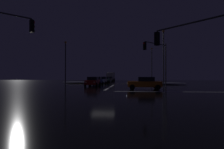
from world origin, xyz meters
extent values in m
cube|color=black|center=(0.00, 0.00, -0.05)|extent=(120.00, 120.00, 0.10)
cube|color=white|center=(0.00, 8.11, 0.00)|extent=(0.35, 13.89, 0.01)
cube|color=yellow|center=(0.00, 19.71, 0.00)|extent=(22.00, 0.15, 0.01)
cube|color=white|center=(8.21, 0.00, 0.00)|extent=(13.89, 0.40, 0.01)
ellipsoid|color=white|center=(-8.91, 21.65, 0.20)|extent=(7.40, 1.50, 0.41)
ellipsoid|color=white|center=(8.91, 16.67, 0.21)|extent=(11.08, 1.50, 0.43)
cube|color=maroon|center=(-3.13, 9.88, 0.67)|extent=(1.80, 4.20, 0.70)
cube|color=black|center=(-3.13, 10.08, 1.29)|extent=(1.60, 2.00, 0.55)
cylinder|color=black|center=(-2.23, 8.33, 0.32)|extent=(0.22, 0.64, 0.64)
cylinder|color=black|center=(-4.03, 8.33, 0.32)|extent=(0.22, 0.64, 0.64)
cylinder|color=black|center=(-2.23, 11.43, 0.32)|extent=(0.22, 0.64, 0.64)
cylinder|color=black|center=(-4.03, 11.43, 0.32)|extent=(0.22, 0.64, 0.64)
sphere|color=#F9EFC6|center=(-2.48, 7.76, 0.72)|extent=(0.22, 0.22, 0.22)
sphere|color=#F9EFC6|center=(-3.78, 7.76, 0.72)|extent=(0.22, 0.22, 0.22)
cube|color=navy|center=(-3.45, 15.41, 0.67)|extent=(1.80, 4.20, 0.70)
cube|color=black|center=(-3.45, 15.61, 1.29)|extent=(1.60, 2.00, 0.55)
cylinder|color=black|center=(-2.55, 13.86, 0.32)|extent=(0.22, 0.64, 0.64)
cylinder|color=black|center=(-4.35, 13.86, 0.32)|extent=(0.22, 0.64, 0.64)
cylinder|color=black|center=(-2.55, 16.96, 0.32)|extent=(0.22, 0.64, 0.64)
cylinder|color=black|center=(-4.35, 16.96, 0.32)|extent=(0.22, 0.64, 0.64)
sphere|color=#F9EFC6|center=(-2.80, 13.29, 0.72)|extent=(0.22, 0.22, 0.22)
sphere|color=#F9EFC6|center=(-4.10, 13.29, 0.72)|extent=(0.22, 0.22, 0.22)
cube|color=silver|center=(-3.15, 21.62, 0.67)|extent=(1.80, 4.20, 0.70)
cube|color=black|center=(-3.15, 21.82, 1.29)|extent=(1.60, 2.00, 0.55)
cylinder|color=black|center=(-2.25, 20.07, 0.32)|extent=(0.22, 0.64, 0.64)
cylinder|color=black|center=(-4.05, 20.07, 0.32)|extent=(0.22, 0.64, 0.64)
cylinder|color=black|center=(-2.25, 23.17, 0.32)|extent=(0.22, 0.64, 0.64)
cylinder|color=black|center=(-4.05, 23.17, 0.32)|extent=(0.22, 0.64, 0.64)
sphere|color=#F9EFC6|center=(-2.50, 19.50, 0.72)|extent=(0.22, 0.22, 0.22)
sphere|color=#F9EFC6|center=(-3.80, 19.50, 0.72)|extent=(0.22, 0.22, 0.22)
cube|color=#14512D|center=(-3.13, 26.97, 0.67)|extent=(1.80, 4.20, 0.70)
cube|color=black|center=(-3.13, 27.17, 1.29)|extent=(1.60, 2.00, 0.55)
cylinder|color=black|center=(-2.23, 25.42, 0.32)|extent=(0.22, 0.64, 0.64)
cylinder|color=black|center=(-4.03, 25.42, 0.32)|extent=(0.22, 0.64, 0.64)
cylinder|color=black|center=(-2.23, 28.52, 0.32)|extent=(0.22, 0.64, 0.64)
cylinder|color=black|center=(-4.03, 28.52, 0.32)|extent=(0.22, 0.64, 0.64)
sphere|color=#F9EFC6|center=(-2.48, 24.85, 0.72)|extent=(0.22, 0.22, 0.22)
sphere|color=#F9EFC6|center=(-3.78, 24.85, 0.72)|extent=(0.22, 0.22, 0.22)
cube|color=#B7B7BC|center=(-3.80, 32.35, 0.67)|extent=(1.80, 4.20, 0.70)
cube|color=black|center=(-3.80, 32.55, 1.29)|extent=(1.60, 2.00, 0.55)
cylinder|color=black|center=(-2.90, 30.80, 0.32)|extent=(0.22, 0.64, 0.64)
cylinder|color=black|center=(-4.70, 30.80, 0.32)|extent=(0.22, 0.64, 0.64)
cylinder|color=black|center=(-2.90, 33.90, 0.32)|extent=(0.22, 0.64, 0.64)
cylinder|color=black|center=(-4.70, 33.90, 0.32)|extent=(0.22, 0.64, 0.64)
sphere|color=#F9EFC6|center=(-3.15, 30.23, 0.72)|extent=(0.22, 0.22, 0.22)
sphere|color=#F9EFC6|center=(-4.45, 30.23, 0.72)|extent=(0.22, 0.22, 0.22)
cube|color=slate|center=(-3.22, 37.65, 0.67)|extent=(1.80, 4.20, 0.70)
cube|color=black|center=(-3.22, 37.85, 1.29)|extent=(1.60, 2.00, 0.55)
cylinder|color=black|center=(-2.32, 36.10, 0.32)|extent=(0.22, 0.64, 0.64)
cylinder|color=black|center=(-4.12, 36.10, 0.32)|extent=(0.22, 0.64, 0.64)
cylinder|color=black|center=(-2.32, 39.20, 0.32)|extent=(0.22, 0.64, 0.64)
cylinder|color=black|center=(-4.12, 39.20, 0.32)|extent=(0.22, 0.64, 0.64)
sphere|color=#F9EFC6|center=(-2.57, 35.53, 0.72)|extent=(0.22, 0.22, 0.22)
sphere|color=#F9EFC6|center=(-3.87, 35.53, 0.72)|extent=(0.22, 0.22, 0.22)
cube|color=beige|center=(-3.52, 42.46, 1.63)|extent=(2.40, 2.20, 2.30)
cube|color=silver|center=(-3.52, 46.96, 1.78)|extent=(2.40, 5.00, 2.60)
cylinder|color=black|center=(-2.32, 43.06, 0.48)|extent=(0.28, 0.96, 0.96)
cylinder|color=black|center=(-4.72, 43.06, 0.48)|extent=(0.28, 0.96, 0.96)
cylinder|color=black|center=(-2.32, 47.76, 0.48)|extent=(0.28, 0.96, 0.96)
cylinder|color=black|center=(-4.72, 47.76, 0.48)|extent=(0.28, 0.96, 0.96)
sphere|color=#F9EFC6|center=(-2.67, 41.31, 1.03)|extent=(0.26, 0.26, 0.26)
sphere|color=#F9EFC6|center=(-4.37, 41.31, 1.03)|extent=(0.26, 0.26, 0.26)
cube|color=#C66014|center=(4.80, 3.47, 0.67)|extent=(4.20, 1.80, 0.70)
cube|color=black|center=(5.00, 3.47, 1.29)|extent=(2.00, 1.60, 0.55)
cylinder|color=black|center=(3.25, 2.57, 0.32)|extent=(0.64, 0.22, 0.64)
cylinder|color=black|center=(3.25, 4.37, 0.32)|extent=(0.64, 0.22, 0.64)
cylinder|color=black|center=(6.35, 2.57, 0.32)|extent=(0.64, 0.22, 0.64)
cylinder|color=black|center=(6.35, 4.37, 0.32)|extent=(0.64, 0.22, 0.64)
sphere|color=#F9EFC6|center=(2.68, 2.82, 0.72)|extent=(0.22, 0.22, 0.22)
sphere|color=#F9EFC6|center=(2.68, 4.12, 0.72)|extent=(0.22, 0.22, 0.22)
cube|color=black|center=(-5.27, -5.27, 5.82)|extent=(0.46, 0.46, 1.05)
sphere|color=red|center=(-5.15, -5.15, 6.16)|extent=(0.22, 0.22, 0.22)
sphere|color=black|center=(-5.15, -5.15, 5.82)|extent=(0.22, 0.22, 0.22)
sphere|color=black|center=(-5.15, -5.15, 5.47)|extent=(0.22, 0.22, 0.22)
cylinder|color=#4C4C51|center=(6.77, -6.77, 5.25)|extent=(3.57, 3.57, 0.12)
cube|color=black|center=(5.03, -5.03, 4.62)|extent=(0.46, 0.46, 1.05)
sphere|color=red|center=(4.91, -4.91, 4.97)|extent=(0.22, 0.22, 0.22)
sphere|color=black|center=(4.91, -4.91, 4.62)|extent=(0.22, 0.22, 0.22)
sphere|color=black|center=(4.91, -4.91, 4.28)|extent=(0.22, 0.22, 0.22)
cylinder|color=#4C4C51|center=(8.51, 8.51, 3.35)|extent=(0.18, 0.18, 6.70)
cylinder|color=#4C4C51|center=(6.76, 6.76, 6.40)|extent=(3.59, 3.59, 0.12)
cube|color=black|center=(5.01, 5.01, 5.77)|extent=(0.46, 0.46, 1.05)
sphere|color=red|center=(4.89, 4.89, 6.12)|extent=(0.22, 0.22, 0.22)
sphere|color=black|center=(4.89, 4.89, 5.77)|extent=(0.22, 0.22, 0.22)
sphere|color=black|center=(4.89, 4.89, 5.43)|extent=(0.22, 0.22, 0.22)
cylinder|color=#424247|center=(-9.21, 13.71, 4.01)|extent=(0.20, 0.20, 8.02)
sphere|color=#F9AD47|center=(-9.21, 13.71, 8.20)|extent=(0.44, 0.44, 0.44)
cylinder|color=#424247|center=(9.21, 13.71, 4.87)|extent=(0.20, 0.20, 9.73)
sphere|color=#F9AD47|center=(9.21, 13.71, 9.91)|extent=(0.44, 0.44, 0.44)
cylinder|color=#424247|center=(9.21, 29.71, 4.53)|extent=(0.20, 0.20, 9.07)
sphere|color=#F9AD47|center=(9.21, 29.71, 9.25)|extent=(0.44, 0.44, 0.44)
camera|label=1|loc=(2.72, -19.34, 1.63)|focal=28.48mm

